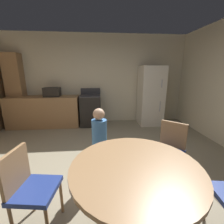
% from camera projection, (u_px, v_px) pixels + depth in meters
% --- Properties ---
extents(ground_plane, '(14.00, 14.00, 0.00)m').
position_uv_depth(ground_plane, '(98.00, 177.00, 2.37)').
color(ground_plane, gray).
extents(wall_back, '(5.78, 0.12, 2.70)m').
position_uv_depth(wall_back, '(97.00, 80.00, 4.78)').
color(wall_back, beige).
rests_on(wall_back, ground).
extents(kitchen_counter, '(2.02, 0.60, 0.90)m').
position_uv_depth(kitchen_counter, '(45.00, 112.00, 4.49)').
color(kitchen_counter, '#9E754C').
rests_on(kitchen_counter, ground).
extents(pantry_column, '(0.44, 0.36, 2.10)m').
position_uv_depth(pantry_column, '(16.00, 91.00, 4.44)').
color(pantry_column, '#9E754C').
rests_on(pantry_column, ground).
extents(oven_range, '(0.60, 0.60, 1.10)m').
position_uv_depth(oven_range, '(91.00, 110.00, 4.61)').
color(oven_range, black).
rests_on(oven_range, ground).
extents(refrigerator, '(0.68, 0.68, 1.76)m').
position_uv_depth(refrigerator, '(151.00, 96.00, 4.61)').
color(refrigerator, silver).
rests_on(refrigerator, ground).
extents(microwave, '(0.44, 0.32, 0.26)m').
position_uv_depth(microwave, '(52.00, 92.00, 4.37)').
color(microwave, black).
rests_on(microwave, kitchen_counter).
extents(dining_table, '(1.20, 1.20, 0.76)m').
position_uv_depth(dining_table, '(135.00, 180.00, 1.42)').
color(dining_table, '#9E754C').
rests_on(dining_table, ground).
extents(chair_west, '(0.45, 0.45, 0.87)m').
position_uv_depth(chair_west, '(29.00, 185.00, 1.50)').
color(chair_west, '#9E754C').
rests_on(chair_west, ground).
extents(chair_northeast, '(0.57, 0.57, 0.87)m').
position_uv_depth(chair_northeast, '(170.00, 148.00, 2.23)').
color(chair_northeast, '#9E754C').
rests_on(chair_northeast, ground).
extents(person_child, '(0.28, 0.28, 1.09)m').
position_uv_depth(person_child, '(99.00, 142.00, 2.25)').
color(person_child, '#8C337A').
rests_on(person_child, ground).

